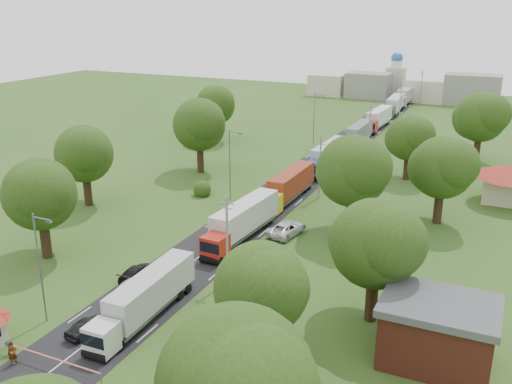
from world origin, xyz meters
The scene contains 40 objects.
ground centered at (0.00, 0.00, 0.00)m, with size 260.00×260.00×0.00m, color #2C561C.
road centered at (0.00, 20.00, 0.00)m, with size 8.00×200.00×0.04m, color black.
boom_barrier centered at (-1.36, -25.00, 0.89)m, with size 9.22×0.35×1.18m.
info_sign centered at (5.20, 35.00, 3.00)m, with size 0.12×3.10×4.10m.
pole_1 centered at (5.50, -7.00, 4.68)m, with size 1.60×0.24×9.00m.
pole_2 centered at (5.50, 21.00, 4.68)m, with size 1.60×0.24×9.00m.
pole_3 centered at (5.50, 49.00, 4.68)m, with size 1.60×0.24×9.00m.
pole_4 centered at (5.50, 77.00, 4.68)m, with size 1.60×0.24×9.00m.
pole_5 centered at (5.50, 105.00, 4.68)m, with size 1.60×0.24×9.00m.
lamp_0 centered at (-5.35, -20.00, 5.55)m, with size 2.03×0.22×10.00m.
lamp_1 centered at (-5.35, 15.00, 5.55)m, with size 2.03×0.22×10.00m.
lamp_2 centered at (-5.35, 50.00, 5.55)m, with size 2.03×0.22×10.00m.
tree_1 centered at (17.99, -29.83, 7.85)m, with size 9.60×9.60×12.05m.
tree_2 centered at (13.99, -17.86, 6.60)m, with size 8.00×8.00×10.10m.
tree_3 centered at (19.99, -7.84, 7.22)m, with size 8.80×8.80×11.07m.
tree_4 centered at (12.99, 10.17, 7.85)m, with size 9.60×9.60×12.05m.
tree_5 centered at (21.99, 18.16, 7.22)m, with size 8.80×8.80×11.07m.
tree_6 centered at (14.99, 35.14, 6.60)m, with size 8.00×8.00×10.10m.
tree_7 centered at (23.99, 50.17, 7.85)m, with size 9.60×9.60×12.05m.
tree_10 centered at (-15.01, -9.84, 7.22)m, with size 8.80×8.80×11.07m.
tree_11 centered at (-22.01, 5.16, 7.22)m, with size 8.80×8.80×11.07m.
tree_12 centered at (-16.01, 25.17, 7.85)m, with size 9.60×9.60×12.05m.
tree_13 centered at (-24.01, 45.16, 7.22)m, with size 8.80×8.80×11.07m.
house_brick centered at (26.00, -12.00, 2.65)m, with size 8.60×6.60×5.20m.
distant_town centered at (0.68, 110.00, 3.49)m, with size 52.00×8.00×8.00m.
church centered at (-4.00, 118.00, 5.39)m, with size 5.00×5.00×12.30m.
truck_0 centered at (2.14, -15.96, 2.02)m, with size 2.62×13.74×3.80m.
truck_1 centered at (2.01, 3.24, 2.19)m, with size 3.37×14.98×4.13m.
truck_2 centered at (2.01, 18.19, 2.12)m, with size 2.62×14.41×3.99m.
truck_3 centered at (2.20, 35.33, 2.21)m, with size 2.96×15.03×4.16m.
truck_4 centered at (2.19, 53.87, 2.06)m, with size 2.49×14.01×3.88m.
truck_5 centered at (2.27, 70.03, 2.16)m, with size 3.14×14.72×4.07m.
truck_6 centered at (2.05, 88.09, 2.20)m, with size 3.07×15.03×4.16m.
truck_7 centered at (1.95, 103.49, 2.26)m, with size 3.06×15.41×4.26m.
car_lane_front centered at (-1.00, -20.00, 0.68)m, with size 1.62×4.02×1.37m, color black.
car_lane_mid centered at (-1.00, -13.00, 0.80)m, with size 1.69×4.86×1.60m, color gray.
car_lane_rear centered at (-3.00, -10.14, 0.69)m, with size 1.95×4.79×1.39m, color black.
car_verge_near centered at (6.37, 6.55, 0.81)m, with size 2.68×5.82×1.62m, color silver.
car_verge_far centered at (6.21, 27.54, 0.71)m, with size 1.68×4.18×1.42m, color #4C4D53.
pedestrian_near centered at (-3.20, -25.82, 0.94)m, with size 0.68×0.45×1.87m, color gray.
Camera 1 is at (29.14, -51.81, 26.46)m, focal length 40.00 mm.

